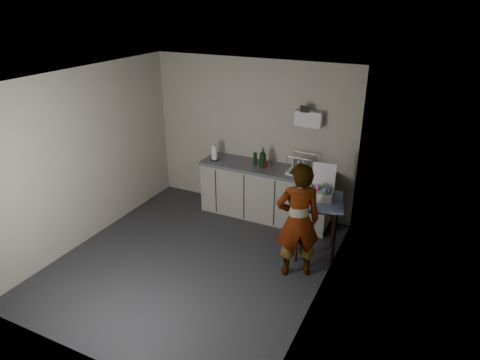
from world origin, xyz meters
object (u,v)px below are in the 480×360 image
at_px(side_table, 318,207).
at_px(standing_man, 298,221).
at_px(dish_rack, 301,169).
at_px(kitchen_counter, 266,194).
at_px(soda_can, 265,164).
at_px(soap_bottle, 263,158).
at_px(bakery_box, 321,191).
at_px(dark_bottle, 255,159).
at_px(paper_towel, 214,153).

height_order(side_table, standing_man, standing_man).
relative_size(standing_man, dish_rack, 3.78).
xyz_separation_m(kitchen_counter, soda_can, (-0.01, -0.02, 0.54)).
height_order(soap_bottle, bakery_box, bakery_box).
xyz_separation_m(soda_can, dark_bottle, (-0.20, 0.03, 0.05)).
height_order(soap_bottle, soda_can, soap_bottle).
height_order(soda_can, paper_towel, paper_towel).
distance_m(kitchen_counter, bakery_box, 1.42).
bearing_deg(kitchen_counter, paper_towel, -174.88).
height_order(soap_bottle, dish_rack, soap_bottle).
height_order(side_table, dark_bottle, dark_bottle).
xyz_separation_m(soap_bottle, bakery_box, (1.17, -0.65, -0.08)).
height_order(dish_rack, bakery_box, bakery_box).
bearing_deg(dish_rack, dark_bottle, -179.02).
distance_m(standing_man, soda_can, 1.66).
bearing_deg(soda_can, kitchen_counter, 72.10).
relative_size(soda_can, dish_rack, 0.27).
bearing_deg(dark_bottle, bakery_box, -27.33).
height_order(standing_man, dish_rack, standing_man).
xyz_separation_m(side_table, paper_towel, (-2.03, 0.68, 0.27)).
bearing_deg(dish_rack, side_table, -56.29).
relative_size(soda_can, paper_towel, 0.43).
bearing_deg(dish_rack, soda_can, -175.43).
distance_m(kitchen_counter, paper_towel, 1.11).
bearing_deg(dish_rack, soap_bottle, -175.66).
distance_m(side_table, soap_bottle, 1.40).
bearing_deg(soda_can, paper_towel, -176.33).
relative_size(soap_bottle, dark_bottle, 1.54).
distance_m(side_table, soda_can, 1.34).
bearing_deg(side_table, standing_man, -114.23).
relative_size(soda_can, dark_bottle, 0.55).
bearing_deg(bakery_box, dark_bottle, 144.42).
bearing_deg(soap_bottle, standing_man, -50.91).
relative_size(kitchen_counter, bakery_box, 4.82).
bearing_deg(side_table, dark_bottle, 135.35).
xyz_separation_m(kitchen_counter, dish_rack, (0.58, 0.02, 0.55)).
relative_size(soap_bottle, soda_can, 2.79).
xyz_separation_m(standing_man, dish_rack, (-0.42, 1.35, 0.17)).
bearing_deg(soda_can, dish_rack, 4.57).
height_order(standing_man, bakery_box, standing_man).
relative_size(side_table, dark_bottle, 4.20).
bearing_deg(kitchen_counter, dish_rack, 2.25).
relative_size(standing_man, soap_bottle, 4.97).
height_order(kitchen_counter, dark_bottle, dark_bottle).
height_order(kitchen_counter, paper_towel, paper_towel).
height_order(side_table, soap_bottle, soap_bottle).
relative_size(soap_bottle, paper_towel, 1.21).
bearing_deg(soap_bottle, bakery_box, -28.99).
distance_m(standing_man, bakery_box, 0.69).
relative_size(side_table, dish_rack, 2.07).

